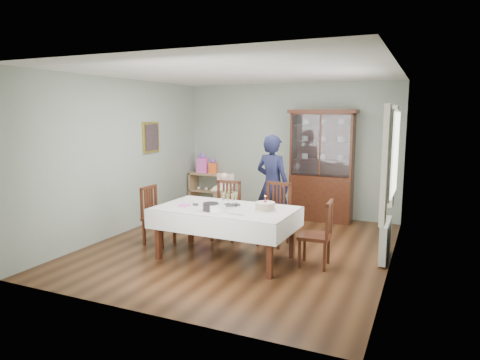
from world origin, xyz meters
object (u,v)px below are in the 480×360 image
Objects in this scene: chair_end_left at (158,227)px; woman at (272,185)px; sideboard at (210,191)px; chair_end_right at (316,247)px; birthday_cake at (265,207)px; gift_bag_orange at (213,167)px; dining_table at (225,233)px; chair_far_right at (274,226)px; china_cabinet at (322,164)px; chair_far_left at (226,222)px; gift_bag_pink at (202,164)px; high_chair at (224,206)px; champagne_tray at (229,202)px.

chair_end_left is 2.08m from woman.
sideboard is 2.40m from woman.
birthday_cake reaches higher than chair_end_right.
gift_bag_orange is (-0.38, 2.65, 0.67)m from chair_end_left.
dining_table is 2.04× the size of chair_far_right.
china_cabinet is at bearing 75.65° from dining_table.
chair_end_right is (0.87, -0.72, -0.02)m from chair_far_right.
dining_table is at bearing -108.18° from chair_far_right.
gift_bag_orange reaches higher than chair_end_left.
sideboard is 0.96× the size of chair_end_left.
gift_bag_orange is (-2.41, 0.00, -0.18)m from china_cabinet.
chair_far_left is 2.55m from gift_bag_pink.
chair_far_right is at bearing -38.32° from high_chair.
china_cabinet is 2.67m from gift_bag_pink.
champagne_tray is at bearing -91.12° from chair_end_left.
china_cabinet is 2.42× the size of sideboard.
dining_table is 0.46m from champagne_tray.
chair_far_left is 2.17× the size of gift_bag_pink.
woman is 5.29× the size of champagne_tray.
birthday_cake reaches higher than champagne_tray.
chair_end_left is at bearing 171.68° from dining_table.
china_cabinet is at bearing -171.72° from chair_end_right.
chair_far_right is 3.04× the size of gift_bag_orange.
high_chair is (-2.07, 1.36, 0.12)m from chair_end_right.
gift_bag_orange is (-1.68, 2.84, 0.56)m from dining_table.
dining_table is at bearing -174.57° from birthday_cake.
champagne_tray is 1.04× the size of birthday_cake.
woman reaches higher than champagne_tray.
champagne_tray reaches higher than chair_end_left.
gift_bag_pink reaches higher than high_chair.
chair_far_right is at bearing -99.35° from china_cabinet.
woman reaches higher than gift_bag_orange.
gift_bag_orange is at bearing 0.00° from gift_bag_pink.
gift_bag_orange reaches higher than chair_far_left.
sideboard is 2.91m from chair_far_right.
birthday_cake is at bearing -58.03° from high_chair.
chair_far_right is 0.57× the size of woman.
china_cabinet is at bearing -0.04° from gift_bag_orange.
china_cabinet is at bearing -0.03° from gift_bag_pink.
gift_bag_orange is (-1.25, 1.93, 0.66)m from chair_far_left.
high_chair is at bearing 132.20° from birthday_cake.
chair_end_right is 1.39m from champagne_tray.
woman is at bearing -12.97° from high_chair.
chair_far_right is at bearing 66.24° from dining_table.
dining_table is 6.22× the size of gift_bag_orange.
chair_far_right is at bearing -41.30° from sideboard.
chair_far_right is 1.87m from chair_end_left.
gift_bag_orange reaches higher than chair_far_right.
chair_far_right is 1.04m from birthday_cake.
woman reaches higher than high_chair.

